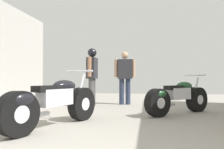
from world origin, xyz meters
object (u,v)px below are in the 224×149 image
(motorcycle_black_naked, at_px, (177,97))
(mechanic_with_helmet, at_px, (92,71))
(motorcycle_maroon_cruiser, at_px, (53,103))
(mechanic_in_blue, at_px, (125,74))

(motorcycle_black_naked, height_order, mechanic_with_helmet, mechanic_with_helmet)
(motorcycle_maroon_cruiser, height_order, mechanic_with_helmet, mechanic_with_helmet)
(motorcycle_maroon_cruiser, xyz_separation_m, mechanic_in_blue, (0.80, 3.38, 0.52))
(motorcycle_maroon_cruiser, bearing_deg, mechanic_in_blue, 76.76)
(motorcycle_black_naked, bearing_deg, mechanic_in_blue, 128.29)
(motorcycle_maroon_cruiser, relative_size, motorcycle_black_naked, 1.28)
(motorcycle_black_naked, bearing_deg, motorcycle_maroon_cruiser, -141.52)
(mechanic_with_helmet, bearing_deg, mechanic_in_blue, 31.55)
(motorcycle_black_naked, distance_m, mechanic_in_blue, 2.22)
(mechanic_in_blue, relative_size, mechanic_with_helmet, 0.97)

